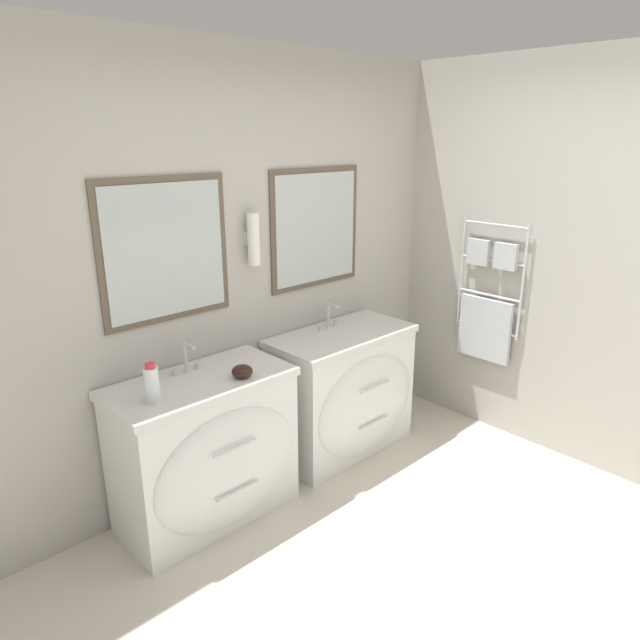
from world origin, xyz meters
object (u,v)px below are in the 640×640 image
(vanity_left, at_px, (208,449))
(vanity_right, at_px, (345,391))
(toiletry_bottle, at_px, (152,384))
(amenity_bowl, at_px, (242,371))

(vanity_left, height_order, vanity_right, same)
(vanity_right, bearing_deg, toiletry_bottle, -177.91)
(toiletry_bottle, bearing_deg, vanity_left, 9.25)
(vanity_left, xyz_separation_m, amenity_bowl, (0.18, -0.10, 0.45))
(vanity_left, distance_m, vanity_right, 1.09)
(vanity_right, height_order, amenity_bowl, amenity_bowl)
(vanity_right, xyz_separation_m, amenity_bowl, (-0.91, -0.10, 0.45))
(amenity_bowl, bearing_deg, vanity_right, 6.60)
(vanity_left, bearing_deg, amenity_bowl, -30.04)
(vanity_right, xyz_separation_m, toiletry_bottle, (-1.40, -0.05, 0.51))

